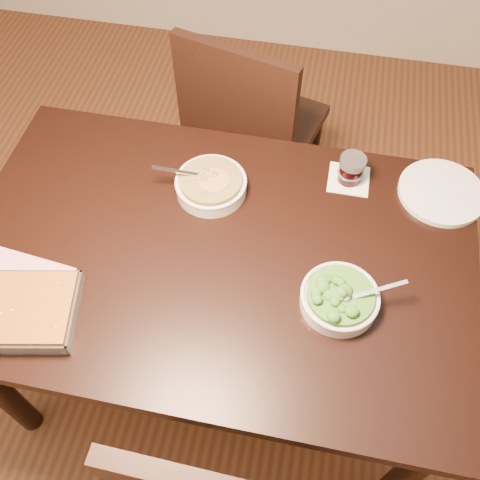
{
  "coord_description": "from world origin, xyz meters",
  "views": [
    {
      "loc": [
        0.22,
        -0.77,
        1.96
      ],
      "look_at": [
        0.06,
        0.01,
        0.8
      ],
      "focal_mm": 40.0,
      "sensor_mm": 36.0,
      "label": 1
    }
  ],
  "objects_px": {
    "table": "(217,269)",
    "stew_bowl": "(211,184)",
    "broccoli_bowl": "(340,298)",
    "wine_tumbler": "(351,169)",
    "baking_dish": "(18,311)",
    "dinner_plate": "(441,192)",
    "chair_far": "(249,126)"
  },
  "relations": [
    {
      "from": "wine_tumbler",
      "to": "dinner_plate",
      "type": "height_order",
      "value": "wine_tumbler"
    },
    {
      "from": "baking_dish",
      "to": "table",
      "type": "bearing_deg",
      "value": 22.21
    },
    {
      "from": "table",
      "to": "baking_dish",
      "type": "xyz_separation_m",
      "value": [
        -0.43,
        -0.29,
        0.12
      ]
    },
    {
      "from": "table",
      "to": "broccoli_bowl",
      "type": "distance_m",
      "value": 0.37
    },
    {
      "from": "stew_bowl",
      "to": "baking_dish",
      "type": "distance_m",
      "value": 0.62
    },
    {
      "from": "stew_bowl",
      "to": "wine_tumbler",
      "type": "height_order",
      "value": "wine_tumbler"
    },
    {
      "from": "stew_bowl",
      "to": "chair_far",
      "type": "distance_m",
      "value": 0.58
    },
    {
      "from": "chair_far",
      "to": "table",
      "type": "bearing_deg",
      "value": 108.36
    },
    {
      "from": "wine_tumbler",
      "to": "broccoli_bowl",
      "type": "bearing_deg",
      "value": -88.78
    },
    {
      "from": "broccoli_bowl",
      "to": "dinner_plate",
      "type": "height_order",
      "value": "broccoli_bowl"
    },
    {
      "from": "baking_dish",
      "to": "chair_far",
      "type": "xyz_separation_m",
      "value": [
        0.39,
        1.01,
        -0.25
      ]
    },
    {
      "from": "baking_dish",
      "to": "chair_far",
      "type": "height_order",
      "value": "chair_far"
    },
    {
      "from": "stew_bowl",
      "to": "broccoli_bowl",
      "type": "bearing_deg",
      "value": -36.64
    },
    {
      "from": "table",
      "to": "wine_tumbler",
      "type": "distance_m",
      "value": 0.49
    },
    {
      "from": "dinner_plate",
      "to": "table",
      "type": "bearing_deg",
      "value": -151.64
    },
    {
      "from": "chair_far",
      "to": "stew_bowl",
      "type": "bearing_deg",
      "value": 103.19
    },
    {
      "from": "table",
      "to": "dinner_plate",
      "type": "xyz_separation_m",
      "value": [
        0.6,
        0.32,
        0.1
      ]
    },
    {
      "from": "table",
      "to": "stew_bowl",
      "type": "height_order",
      "value": "stew_bowl"
    },
    {
      "from": "table",
      "to": "broccoli_bowl",
      "type": "height_order",
      "value": "broccoli_bowl"
    },
    {
      "from": "table",
      "to": "wine_tumbler",
      "type": "height_order",
      "value": "wine_tumbler"
    },
    {
      "from": "table",
      "to": "dinner_plate",
      "type": "relative_size",
      "value": 5.62
    },
    {
      "from": "broccoli_bowl",
      "to": "dinner_plate",
      "type": "bearing_deg",
      "value": 58.14
    },
    {
      "from": "stew_bowl",
      "to": "broccoli_bowl",
      "type": "height_order",
      "value": "stew_bowl"
    },
    {
      "from": "baking_dish",
      "to": "dinner_plate",
      "type": "distance_m",
      "value": 1.2
    },
    {
      "from": "broccoli_bowl",
      "to": "chair_far",
      "type": "height_order",
      "value": "chair_far"
    },
    {
      "from": "chair_far",
      "to": "baking_dish",
      "type": "bearing_deg",
      "value": 83.86
    },
    {
      "from": "broccoli_bowl",
      "to": "baking_dish",
      "type": "distance_m",
      "value": 0.8
    },
    {
      "from": "stew_bowl",
      "to": "wine_tumbler",
      "type": "distance_m",
      "value": 0.41
    },
    {
      "from": "table",
      "to": "wine_tumbler",
      "type": "bearing_deg",
      "value": 44.57
    },
    {
      "from": "stew_bowl",
      "to": "dinner_plate",
      "type": "bearing_deg",
      "value": 10.35
    },
    {
      "from": "broccoli_bowl",
      "to": "wine_tumbler",
      "type": "bearing_deg",
      "value": 91.22
    },
    {
      "from": "dinner_plate",
      "to": "chair_far",
      "type": "distance_m",
      "value": 0.79
    }
  ]
}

